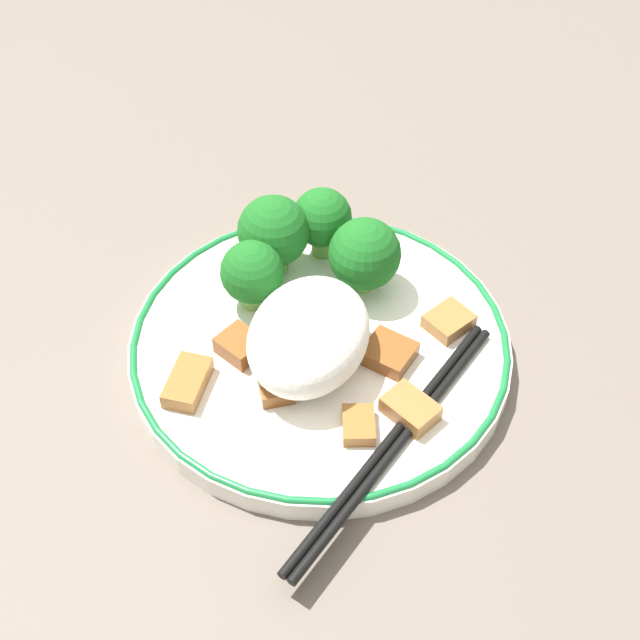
# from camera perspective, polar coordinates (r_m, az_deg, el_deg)

# --- Properties ---
(ground_plane) EXTENTS (3.00, 3.00, 0.00)m
(ground_plane) POSITION_cam_1_polar(r_m,az_deg,el_deg) (0.61, 0.00, -2.29)
(ground_plane) COLOR #665B51
(plate) EXTENTS (0.26, 0.26, 0.02)m
(plate) POSITION_cam_1_polar(r_m,az_deg,el_deg) (0.60, 0.00, -1.68)
(plate) COLOR white
(plate) RESTS_ON ground_plane
(rice_mound) EXTENTS (0.10, 0.08, 0.05)m
(rice_mound) POSITION_cam_1_polar(r_m,az_deg,el_deg) (0.56, -0.28, -1.15)
(rice_mound) COLOR white
(rice_mound) RESTS_ON plate
(broccoli_back_left) EXTENTS (0.05, 0.05, 0.06)m
(broccoli_back_left) POSITION_cam_1_polar(r_m,az_deg,el_deg) (0.61, 2.88, 4.21)
(broccoli_back_left) COLOR #72AD4C
(broccoli_back_left) RESTS_ON plate
(broccoli_back_center) EXTENTS (0.04, 0.04, 0.06)m
(broccoli_back_center) POSITION_cam_1_polar(r_m,az_deg,el_deg) (0.64, 0.14, 6.50)
(broccoli_back_center) COLOR #72AD4C
(broccoli_back_center) RESTS_ON plate
(broccoli_back_right) EXTENTS (0.05, 0.05, 0.06)m
(broccoli_back_right) POSITION_cam_1_polar(r_m,az_deg,el_deg) (0.62, -2.99, 5.62)
(broccoli_back_right) COLOR #72AD4C
(broccoli_back_right) RESTS_ON plate
(broccoli_mid_left) EXTENTS (0.04, 0.04, 0.05)m
(broccoli_mid_left) POSITION_cam_1_polar(r_m,az_deg,el_deg) (0.61, -4.36, 3.00)
(broccoli_mid_left) COLOR #72AD4C
(broccoli_mid_left) RESTS_ON plate
(meat_near_front) EXTENTS (0.03, 0.03, 0.01)m
(meat_near_front) POSITION_cam_1_polar(r_m,az_deg,el_deg) (0.55, 2.49, -6.74)
(meat_near_front) COLOR #995B28
(meat_near_front) RESTS_ON plate
(meat_near_left) EXTENTS (0.04, 0.04, 0.01)m
(meat_near_left) POSITION_cam_1_polar(r_m,az_deg,el_deg) (0.61, 8.24, -0.07)
(meat_near_left) COLOR #9E6633
(meat_near_left) RESTS_ON plate
(meat_near_right) EXTENTS (0.04, 0.04, 0.01)m
(meat_near_right) POSITION_cam_1_polar(r_m,az_deg,el_deg) (0.57, -2.98, -3.82)
(meat_near_right) COLOR brown
(meat_near_right) RESTS_ON plate
(meat_near_back) EXTENTS (0.04, 0.04, 0.01)m
(meat_near_back) POSITION_cam_1_polar(r_m,az_deg,el_deg) (0.56, 5.80, -5.68)
(meat_near_back) COLOR #9E6633
(meat_near_back) RESTS_ON plate
(meat_on_rice_edge) EXTENTS (0.04, 0.03, 0.01)m
(meat_on_rice_edge) POSITION_cam_1_polar(r_m,az_deg,el_deg) (0.57, -8.48, -3.96)
(meat_on_rice_edge) COLOR #995B28
(meat_on_rice_edge) RESTS_ON plate
(meat_mid_left) EXTENTS (0.04, 0.04, 0.01)m
(meat_mid_left) POSITION_cam_1_polar(r_m,az_deg,el_deg) (0.59, 4.40, -2.15)
(meat_mid_left) COLOR brown
(meat_mid_left) RESTS_ON plate
(meat_mid_right) EXTENTS (0.03, 0.03, 0.01)m
(meat_mid_right) POSITION_cam_1_polar(r_m,az_deg,el_deg) (0.59, -5.14, -1.63)
(meat_mid_right) COLOR brown
(meat_mid_right) RESTS_ON plate
(chopsticks) EXTENTS (0.22, 0.07, 0.01)m
(chopsticks) POSITION_cam_1_polar(r_m,az_deg,el_deg) (0.55, 4.83, -7.74)
(chopsticks) COLOR black
(chopsticks) RESTS_ON plate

